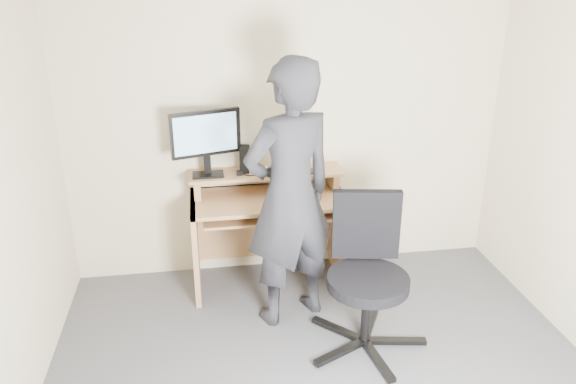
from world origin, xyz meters
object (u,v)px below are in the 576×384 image
object	(u,v)px
desk	(268,217)
office_chair	(367,269)
person	(290,196)
monitor	(206,137)

from	to	relation	value
desk	office_chair	distance (m)	1.08
office_chair	person	world-z (taller)	person
monitor	person	bearing A→B (deg)	-64.58
monitor	office_chair	world-z (taller)	monitor
person	monitor	bearing A→B (deg)	-70.57
monitor	person	world-z (taller)	person
office_chair	person	bearing A→B (deg)	150.33
office_chair	monitor	bearing A→B (deg)	145.52
desk	monitor	size ratio (longest dim) A/B	2.28
desk	office_chair	bearing A→B (deg)	-59.81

